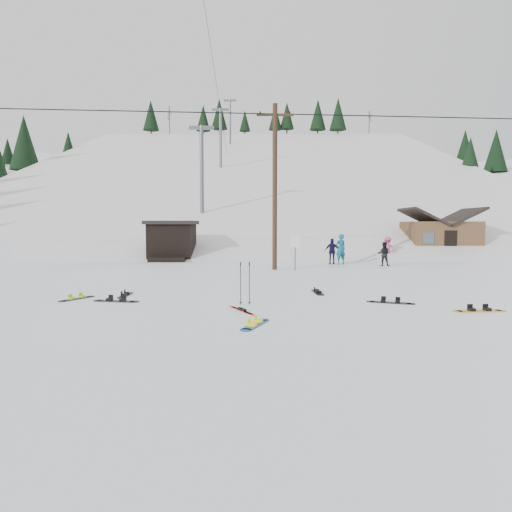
{
  "coord_description": "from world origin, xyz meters",
  "views": [
    {
      "loc": [
        1.17,
        -11.08,
        2.5
      ],
      "look_at": [
        1.05,
        4.68,
        1.4
      ],
      "focal_mm": 32.0,
      "sensor_mm": 36.0,
      "label": 1
    }
  ],
  "objects_px": {
    "hero_skis": "(242,310)",
    "hero_snowboard": "(255,324)",
    "cabin": "(440,237)",
    "utility_pole": "(275,184)"
  },
  "relations": [
    {
      "from": "utility_pole",
      "to": "hero_skis",
      "type": "bearing_deg",
      "value": -96.31
    },
    {
      "from": "cabin",
      "to": "hero_skis",
      "type": "height_order",
      "value": "cabin"
    },
    {
      "from": "cabin",
      "to": "hero_snowboard",
      "type": "height_order",
      "value": "cabin"
    },
    {
      "from": "hero_skis",
      "to": "hero_snowboard",
      "type": "bearing_deg",
      "value": -106.04
    },
    {
      "from": "cabin",
      "to": "hero_snowboard",
      "type": "bearing_deg",
      "value": -120.22
    },
    {
      "from": "utility_pole",
      "to": "cabin",
      "type": "height_order",
      "value": "utility_pole"
    },
    {
      "from": "utility_pole",
      "to": "hero_skis",
      "type": "height_order",
      "value": "utility_pole"
    },
    {
      "from": "cabin",
      "to": "hero_skis",
      "type": "xyz_separation_m",
      "value": [
        -14.34,
        -22.08,
        -1.46
      ]
    },
    {
      "from": "cabin",
      "to": "hero_snowboard",
      "type": "relative_size",
      "value": 3.81
    },
    {
      "from": "utility_pole",
      "to": "hero_skis",
      "type": "relative_size",
      "value": 5.97
    }
  ]
}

